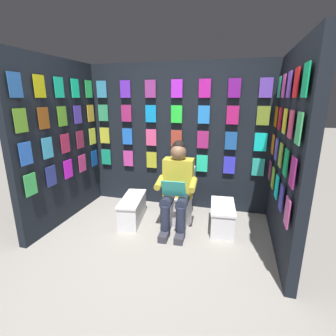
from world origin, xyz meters
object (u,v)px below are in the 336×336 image
object	(u,v)px
person_reading	(177,186)
comic_longbox_near	(222,217)
comic_longbox_far	(133,209)
toilet	(180,199)

from	to	relation	value
person_reading	comic_longbox_near	world-z (taller)	person_reading
comic_longbox_far	person_reading	bearing A→B (deg)	169.15
person_reading	comic_longbox_far	xyz separation A→B (m)	(0.66, -0.02, -0.42)
person_reading	comic_longbox_far	distance (m)	0.78
toilet	person_reading	xyz separation A→B (m)	(-0.01, 0.23, 0.27)
toilet	comic_longbox_near	distance (m)	0.64
toilet	comic_longbox_near	xyz separation A→B (m)	(-0.62, 0.10, -0.15)
toilet	person_reading	size ratio (longest dim) A/B	0.65
person_reading	comic_longbox_far	world-z (taller)	person_reading
toilet	comic_longbox_far	bearing A→B (deg)	14.74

